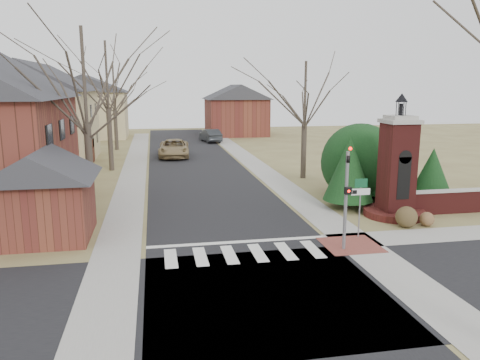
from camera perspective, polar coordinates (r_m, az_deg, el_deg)
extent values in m
plane|color=brown|center=(18.87, 0.94, -9.84)|extent=(120.00, 120.00, 0.00)
cube|color=black|center=(39.98, -5.31, 1.53)|extent=(8.00, 70.00, 0.01)
cube|color=black|center=(16.18, 3.10, -13.61)|extent=(120.00, 8.00, 0.01)
cube|color=silver|center=(19.60, 0.47, -8.98)|extent=(8.00, 2.20, 0.02)
cube|color=silver|center=(20.99, -0.32, -7.58)|extent=(8.00, 0.35, 0.02)
cube|color=gray|center=(40.77, 1.99, 1.77)|extent=(2.00, 60.00, 0.02)
cube|color=gray|center=(39.86, -12.78, 1.27)|extent=(2.00, 60.00, 0.02)
cube|color=brown|center=(21.17, 13.34, -7.73)|extent=(2.40, 2.40, 0.02)
cylinder|color=slate|center=(20.04, 12.77, -2.56)|extent=(0.14, 0.14, 4.20)
imported|color=black|center=(19.67, 13.01, 2.96)|extent=(0.15, 0.18, 0.90)
sphere|color=#FF0C05|center=(19.43, 13.31, 3.74)|extent=(0.14, 0.14, 0.14)
cube|color=black|center=(19.76, 13.03, -1.28)|extent=(0.28, 0.16, 0.30)
sphere|color=#FF0C05|center=(19.68, 13.14, -1.33)|extent=(0.11, 0.11, 0.11)
cylinder|color=slate|center=(21.99, 14.37, -3.55)|extent=(0.06, 0.06, 2.60)
cube|color=silver|center=(21.77, 14.50, -1.40)|extent=(0.90, 0.03, 0.30)
cube|color=black|center=(21.64, 13.80, -1.44)|extent=(0.22, 0.02, 0.18)
cube|color=#0F4A29|center=(21.69, 14.55, -0.37)|extent=(0.60, 0.03, 0.40)
cylinder|color=#541A18|center=(26.36, 18.26, -3.81)|extent=(3.20, 3.20, 0.36)
cube|color=#541A18|center=(25.88, 18.58, 1.16)|extent=(1.50, 1.50, 5.00)
cube|color=black|center=(25.31, 19.32, 0.20)|extent=(0.70, 0.10, 2.20)
cube|color=gray|center=(25.57, 18.95, 6.79)|extent=(1.70, 1.70, 0.20)
cube|color=gray|center=(25.56, 18.97, 7.24)|extent=(1.30, 1.30, 0.20)
cylinder|color=black|center=(25.54, 19.03, 8.13)|extent=(0.20, 0.20, 0.60)
cone|color=black|center=(25.51, 19.12, 9.47)|extent=(0.64, 0.64, 0.45)
cube|color=#541A18|center=(28.68, 26.24, -2.35)|extent=(7.50, 0.40, 1.20)
cube|color=gray|center=(28.54, 26.35, -1.08)|extent=(7.50, 0.50, 0.10)
cube|color=tan|center=(45.50, -23.28, 5.91)|extent=(9.00, 12.00, 6.40)
cube|color=brown|center=(22.96, -22.77, -3.20)|extent=(4.00, 4.00, 2.80)
cube|color=brown|center=(22.09, -26.43, 1.21)|extent=(0.75, 0.75, 1.82)
cube|color=tan|center=(65.90, -18.04, 7.53)|extent=(10.00, 8.00, 6.00)
cube|color=tan|center=(64.63, -20.94, 10.82)|extent=(0.75, 0.75, 3.08)
cube|color=brown|center=(66.38, -0.49, 7.68)|extent=(8.00, 8.00, 5.00)
cube|color=brown|center=(64.31, -2.24, 10.58)|extent=(0.75, 0.75, 2.80)
cylinder|color=#473D33|center=(27.30, 12.95, -2.85)|extent=(0.20, 0.20, 0.50)
cone|color=black|center=(26.88, 13.14, 1.39)|extent=(2.80, 2.80, 3.60)
cylinder|color=#473D33|center=(29.77, 17.88, -1.93)|extent=(0.20, 0.20, 0.50)
cone|color=black|center=(29.34, 18.16, 2.54)|extent=(3.40, 3.40, 4.20)
cylinder|color=#473D33|center=(29.94, 22.16, -2.16)|extent=(0.20, 0.20, 0.50)
cone|color=black|center=(29.62, 22.40, 0.95)|extent=(2.40, 2.40, 2.80)
sphere|color=black|center=(29.85, 14.42, 2.50)|extent=(4.80, 4.80, 4.80)
cylinder|color=#473D33|center=(26.84, -17.83, 1.37)|extent=(0.40, 0.40, 4.83)
cylinder|color=#473D33|center=(39.63, -15.54, 4.75)|extent=(0.40, 0.40, 5.04)
cylinder|color=#473D33|center=(52.59, -14.89, 5.99)|extent=(0.40, 0.40, 4.41)
cylinder|color=#473D33|center=(35.33, 7.77, 3.60)|extent=(0.40, 0.40, 4.20)
imported|color=#937B50|center=(46.10, -8.05, 3.85)|extent=(3.21, 6.30, 1.71)
imported|color=#2B2E32|center=(58.17, -3.63, 5.44)|extent=(2.47, 5.07, 1.60)
sphere|color=#4D3E23|center=(24.39, 19.63, -4.27)|extent=(1.06, 1.06, 1.06)
sphere|color=brown|center=(25.00, 21.82, -4.45)|extent=(0.72, 0.72, 0.72)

